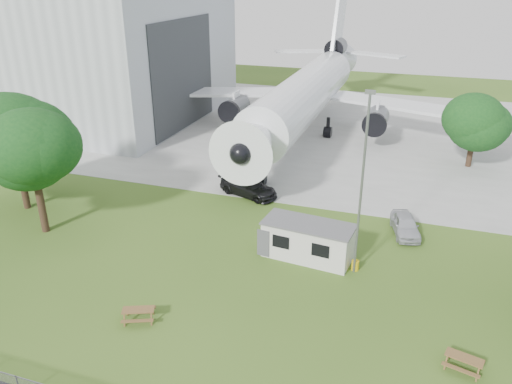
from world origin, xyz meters
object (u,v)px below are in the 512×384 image
(picnic_east, at_px, (462,369))
(airliner, at_px, (308,90))
(picnic_west, at_px, (139,320))
(hangar, at_px, (54,42))
(site_cabin, at_px, (308,241))

(picnic_east, bearing_deg, airliner, 128.89)
(airliner, distance_m, picnic_west, 38.98)
(hangar, xyz_separation_m, picnic_east, (52.64, -36.98, -9.41))
(airliner, bearing_deg, site_cabin, -76.63)
(site_cabin, xyz_separation_m, picnic_west, (-7.53, -9.82, -1.31))
(site_cabin, relative_size, picnic_east, 3.82)
(site_cabin, xyz_separation_m, picnic_east, (9.83, -8.04, -1.31))
(airliner, xyz_separation_m, picnic_east, (16.67, -36.84, -5.27))
(site_cabin, height_order, picnic_east, site_cabin)
(hangar, relative_size, site_cabin, 6.25)
(airliner, relative_size, picnic_east, 26.52)
(hangar, relative_size, picnic_east, 23.89)
(site_cabin, distance_m, picnic_west, 12.45)
(hangar, distance_m, picnic_west, 53.24)
(site_cabin, bearing_deg, picnic_east, -39.30)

